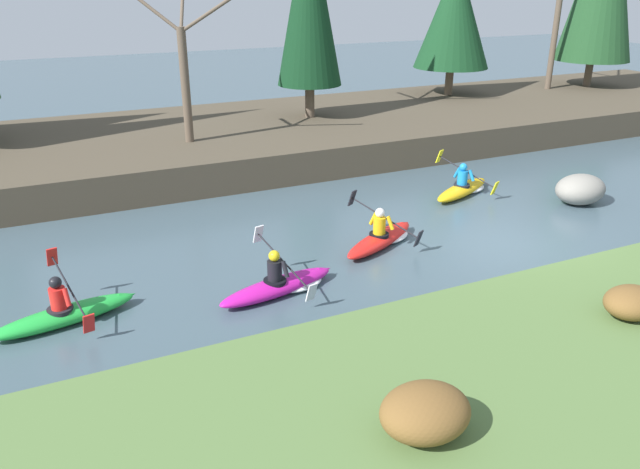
{
  "coord_description": "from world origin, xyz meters",
  "views": [
    {
      "loc": [
        -10.06,
        -10.84,
        6.14
      ],
      "look_at": [
        -4.37,
        1.3,
        0.55
      ],
      "focal_mm": 35.0,
      "sensor_mm": 36.0,
      "label": 1
    }
  ],
  "objects_px": {
    "kayaker_lead": "(464,188)",
    "kayaker_trailing": "(282,284)",
    "kayaker_middle": "(382,237)",
    "boulder_midstream": "(580,189)",
    "kayaker_far_back": "(65,313)"
  },
  "relations": [
    {
      "from": "kayaker_middle",
      "to": "boulder_midstream",
      "type": "distance_m",
      "value": 6.69
    },
    {
      "from": "kayaker_lead",
      "to": "kayaker_middle",
      "type": "bearing_deg",
      "value": -175.76
    },
    {
      "from": "kayaker_middle",
      "to": "kayaker_far_back",
      "type": "relative_size",
      "value": 0.95
    },
    {
      "from": "kayaker_trailing",
      "to": "kayaker_far_back",
      "type": "distance_m",
      "value": 4.23
    },
    {
      "from": "boulder_midstream",
      "to": "kayaker_lead",
      "type": "bearing_deg",
      "value": 139.95
    },
    {
      "from": "kayaker_far_back",
      "to": "kayaker_middle",
      "type": "bearing_deg",
      "value": -6.93
    },
    {
      "from": "kayaker_lead",
      "to": "boulder_midstream",
      "type": "height_order",
      "value": "kayaker_lead"
    },
    {
      "from": "kayaker_lead",
      "to": "kayaker_far_back",
      "type": "distance_m",
      "value": 11.93
    },
    {
      "from": "kayaker_far_back",
      "to": "kayaker_trailing",
      "type": "bearing_deg",
      "value": -20.38
    },
    {
      "from": "kayaker_middle",
      "to": "boulder_midstream",
      "type": "relative_size",
      "value": 1.74
    },
    {
      "from": "kayaker_lead",
      "to": "boulder_midstream",
      "type": "bearing_deg",
      "value": -64.31
    },
    {
      "from": "kayaker_lead",
      "to": "kayaker_trailing",
      "type": "height_order",
      "value": "same"
    },
    {
      "from": "kayaker_middle",
      "to": "kayaker_trailing",
      "type": "relative_size",
      "value": 0.95
    },
    {
      "from": "kayaker_lead",
      "to": "boulder_midstream",
      "type": "relative_size",
      "value": 1.77
    },
    {
      "from": "boulder_midstream",
      "to": "kayaker_far_back",
      "type": "bearing_deg",
      "value": -176.47
    }
  ]
}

